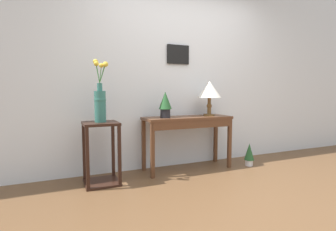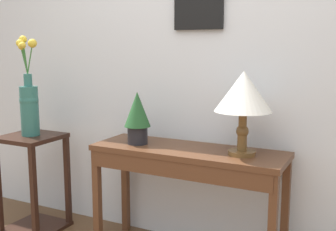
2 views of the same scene
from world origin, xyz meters
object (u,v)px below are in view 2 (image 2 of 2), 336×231
console_table (186,166)px  pedestal_stand_left (34,183)px  potted_plant_on_console (137,115)px  flower_vase_tall (29,102)px  table_lamp (243,94)px

console_table → pedestal_stand_left: console_table is taller
potted_plant_on_console → pedestal_stand_left: size_ratio=0.47×
pedestal_stand_left → flower_vase_tall: 0.60m
console_table → flower_vase_tall: bearing=-175.1°
console_table → potted_plant_on_console: bearing=-178.8°
table_lamp → pedestal_stand_left: 1.68m
console_table → table_lamp: (0.34, 0.02, 0.46)m
console_table → potted_plant_on_console: size_ratio=3.58×
flower_vase_tall → console_table: bearing=4.9°
pedestal_stand_left → flower_vase_tall: (0.00, -0.00, 0.60)m
console_table → flower_vase_tall: flower_vase_tall is taller
table_lamp → pedestal_stand_left: size_ratio=0.68×
console_table → pedestal_stand_left: 1.21m
potted_plant_on_console → pedestal_stand_left: (-0.84, -0.09, -0.55)m
potted_plant_on_console → pedestal_stand_left: bearing=-173.8°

